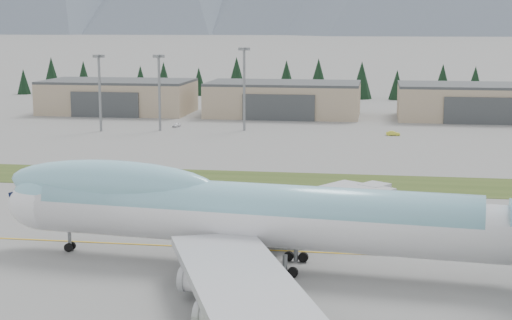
% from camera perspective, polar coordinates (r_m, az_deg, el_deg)
% --- Properties ---
extents(ground, '(7000.00, 7000.00, 0.00)m').
position_cam_1_polar(ground, '(103.40, 0.34, -6.57)').
color(ground, '#626260').
rests_on(ground, ground).
extents(grass_strip_far, '(400.00, 18.00, 0.08)m').
position_cam_1_polar(grass_strip_far, '(146.76, 2.94, -1.61)').
color(grass_strip_far, '#314619').
rests_on(grass_strip_far, ground).
extents(taxiway_line_main, '(400.00, 0.40, 0.02)m').
position_cam_1_polar(taxiway_line_main, '(103.40, 0.34, -6.57)').
color(taxiway_line_main, gold).
rests_on(taxiway_line_main, ground).
extents(boeing_747_freighter, '(76.84, 65.84, 20.19)m').
position_cam_1_polar(boeing_747_freighter, '(95.03, -0.03, -3.89)').
color(boeing_747_freighter, white).
rests_on(boeing_747_freighter, ground).
extents(hangar_left, '(48.00, 26.60, 10.80)m').
position_cam_1_polar(hangar_left, '(263.08, -9.99, 4.57)').
color(hangar_left, tan).
rests_on(hangar_left, ground).
extents(hangar_center, '(48.00, 26.60, 10.80)m').
position_cam_1_polar(hangar_center, '(250.85, 2.03, 4.46)').
color(hangar_center, tan).
rests_on(hangar_center, ground).
extents(hangar_right, '(48.00, 26.60, 10.80)m').
position_cam_1_polar(hangar_right, '(250.94, 15.79, 4.09)').
color(hangar_right, tan).
rests_on(hangar_right, ground).
extents(floodlight_masts, '(201.00, 11.03, 23.35)m').
position_cam_1_polar(floodlight_masts, '(211.28, 2.03, 6.21)').
color(floodlight_masts, gray).
rests_on(floodlight_masts, ground).
extents(service_vehicle_a, '(2.05, 3.59, 1.15)m').
position_cam_1_polar(service_vehicle_a, '(225.19, -5.80, 2.41)').
color(service_vehicle_a, white).
rests_on(service_vehicle_a, ground).
extents(service_vehicle_b, '(3.69, 1.36, 1.21)m').
position_cam_1_polar(service_vehicle_b, '(210.07, 9.93, 1.76)').
color(service_vehicle_b, yellow).
rests_on(service_vehicle_b, ground).
extents(conifer_belt, '(267.26, 15.78, 16.88)m').
position_cam_1_polar(conifer_belt, '(310.83, 5.64, 5.80)').
color(conifer_belt, black).
rests_on(conifer_belt, ground).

